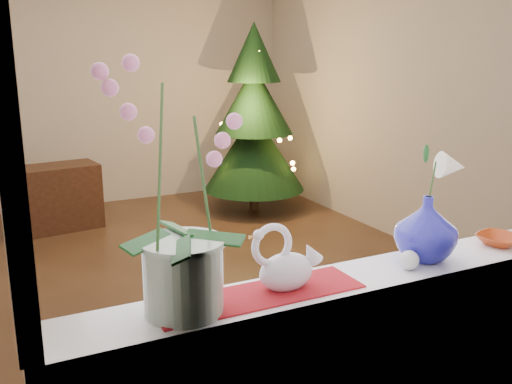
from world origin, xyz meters
TOP-DOWN VIEW (x-y plane):
  - ground at (0.00, 0.00)m, footprint 5.00×5.00m
  - wall_back at (0.00, 2.50)m, footprint 4.50×0.10m
  - wall_front at (0.00, -2.50)m, footprint 4.50×0.10m
  - wall_right at (2.25, 0.00)m, footprint 0.10×5.00m
  - windowsill at (0.00, -2.37)m, footprint 2.20×0.26m
  - window_frame at (0.00, -2.47)m, footprint 2.22×0.06m
  - runner at (-0.38, -2.37)m, footprint 0.70×0.20m
  - orchid_pot at (-0.64, -2.37)m, footprint 0.29×0.29m
  - swan at (-0.28, -2.36)m, footprint 0.29×0.22m
  - blue_vase at (0.33, -2.35)m, footprint 0.30×0.30m
  - lily at (0.33, -2.35)m, footprint 0.16×0.09m
  - paperweight at (0.21, -2.41)m, footprint 0.07×0.07m
  - amber_dish at (0.72, -2.36)m, footprint 0.18×0.18m
  - xmas_tree at (1.50, 1.48)m, footprint 1.12×1.12m
  - side_table at (-0.53, 1.69)m, footprint 0.88×0.52m

SIDE VIEW (x-z plane):
  - ground at x=0.00m, z-range 0.00..0.00m
  - side_table at x=-0.53m, z-range 0.00..0.62m
  - windowsill at x=0.00m, z-range 0.88..0.92m
  - runner at x=-0.38m, z-range 0.92..0.93m
  - amber_dish at x=0.72m, z-range 0.92..0.96m
  - paperweight at x=0.21m, z-range 0.92..0.99m
  - xmas_tree at x=1.50m, z-range 0.00..1.97m
  - swan at x=-0.28m, z-range 0.92..1.14m
  - blue_vase at x=0.33m, z-range 0.92..1.20m
  - orchid_pot at x=-0.64m, z-range 0.92..1.68m
  - lily at x=0.33m, z-range 1.20..1.41m
  - wall_back at x=0.00m, z-range 0.00..2.70m
  - wall_front at x=0.00m, z-range 0.00..2.70m
  - wall_right at x=2.25m, z-range 0.00..2.70m
  - window_frame at x=0.00m, z-range 0.90..2.50m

